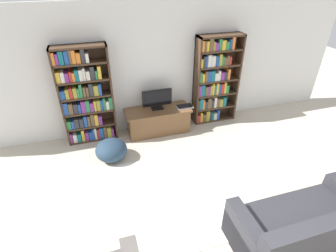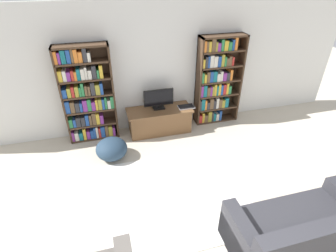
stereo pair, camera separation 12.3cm
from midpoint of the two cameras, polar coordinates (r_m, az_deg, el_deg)
wall_back at (r=5.42m, az=-3.28°, el=12.35°), size 8.80×0.06×2.60m
bookshelf_left at (r=5.29m, az=-16.55°, el=6.20°), size 0.97×0.30×1.92m
bookshelf_right at (r=5.81m, az=11.01°, el=9.67°), size 0.97×0.30×1.92m
tv_stand at (r=5.58m, az=-1.23°, el=1.26°), size 1.36×0.55×0.52m
television at (r=5.39m, az=-1.40°, el=5.92°), size 0.62×0.16×0.43m
laptop at (r=5.55m, az=4.61°, el=4.18°), size 0.34×0.21×0.03m
area_rug at (r=4.26m, az=2.39°, el=-14.83°), size 2.21×1.97×0.02m
couch_right_sofa at (r=3.89m, az=27.70°, el=-19.86°), size 1.73×0.86×0.81m
beanbag_ottoman at (r=4.95m, az=-11.48°, el=-4.90°), size 0.58×0.58×0.39m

